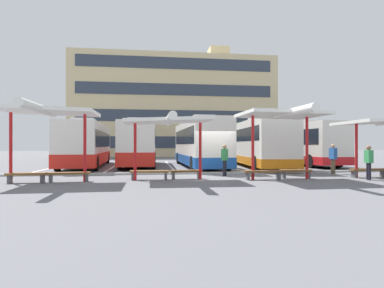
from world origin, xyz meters
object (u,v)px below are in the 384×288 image
bench_3 (186,172)px  waiting_shelter_1 (168,122)px  coach_bus_4 (296,144)px  coach_bus_0 (87,145)px  waiting_shelter_0 (46,112)px  bench_6 (369,171)px  bench_5 (296,172)px  bench_2 (149,173)px  bench_4 (263,173)px  waiting_passenger_2 (369,160)px  bench_1 (69,175)px  waiting_passenger_0 (333,156)px  waiting_shelter_2 (283,116)px  coach_bus_2 (199,144)px  bench_0 (26,175)px  coach_bus_1 (139,145)px  coach_bus_3 (256,143)px  waiting_passenger_1 (225,158)px

bench_3 → waiting_shelter_1: bearing=-154.9°
coach_bus_4 → coach_bus_0: bearing=-178.9°
coach_bus_4 → waiting_shelter_0: (-17.02, -11.06, 1.35)m
bench_6 → bench_5: bearing=-179.4°
bench_2 → bench_4: 5.54m
waiting_passenger_2 → bench_5: bearing=161.4°
bench_1 → waiting_passenger_0: waiting_passenger_0 is taller
coach_bus_0 → bench_2: coach_bus_0 is taller
waiting_shelter_2 → waiting_passenger_0: 5.48m
bench_6 → coach_bus_2: bearing=129.9°
bench_0 → bench_3: size_ratio=1.03×
coach_bus_4 → waiting_shelter_2: size_ratio=2.24×
bench_3 → waiting_passenger_0: 9.09m
coach_bus_1 → bench_4: bearing=-60.0°
coach_bus_2 → bench_5: bearing=-68.7°
bench_6 → coach_bus_4: bearing=83.8°
bench_0 → waiting_passenger_2: bearing=-3.2°
coach_bus_3 → waiting_passenger_1: 8.30m
coach_bus_0 → bench_6: size_ratio=6.02×
bench_0 → waiting_passenger_2: 15.96m
bench_3 → waiting_passenger_0: size_ratio=0.93×
coach_bus_3 → waiting_passenger_0: bearing=-70.3°
coach_bus_3 → bench_1: 14.99m
bench_0 → waiting_passenger_1: bearing=11.7°
bench_5 → waiting_passenger_1: waiting_passenger_1 is taller
bench_4 → waiting_passenger_1: waiting_passenger_1 is taller
waiting_passenger_1 → waiting_passenger_2: waiting_passenger_1 is taller
waiting_shelter_1 → waiting_shelter_2: 5.53m
coach_bus_2 → bench_1: coach_bus_2 is taller
bench_1 → bench_6: same height
coach_bus_0 → waiting_shelter_2: size_ratio=2.37×
bench_3 → bench_5: 5.52m
waiting_shelter_0 → waiting_passenger_1: size_ratio=2.76×
waiting_shelter_1 → coach_bus_2: bearing=72.3°
coach_bus_0 → coach_bus_4: coach_bus_4 is taller
waiting_shelter_0 → bench_0: 2.95m
bench_2 → waiting_passenger_1: 4.34m
waiting_passenger_1 → coach_bus_1: bearing=118.7°
bench_2 → bench_0: bearing=-173.7°
bench_4 → waiting_passenger_0: size_ratio=1.07×
coach_bus_3 → coach_bus_4: 4.57m
bench_0 → bench_5: (12.73, 0.17, -0.00)m
coach_bus_3 → bench_4: size_ratio=6.76×
waiting_shelter_0 → bench_6: (15.85, 0.37, -2.80)m
coach_bus_4 → bench_3: size_ratio=6.99×
waiting_shelter_1 → bench_3: 2.66m
coach_bus_2 → waiting_shelter_1: 9.52m
coach_bus_1 → waiting_shelter_1: 10.86m
coach_bus_0 → bench_4: bearing=-45.9°
waiting_shelter_1 → bench_0: bearing=-178.1°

